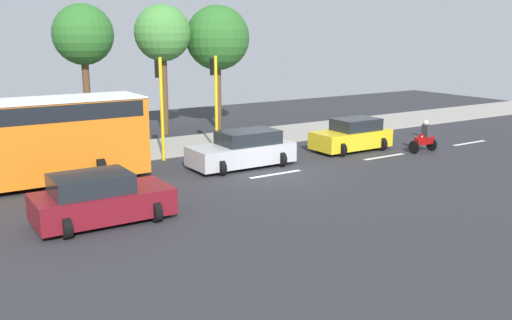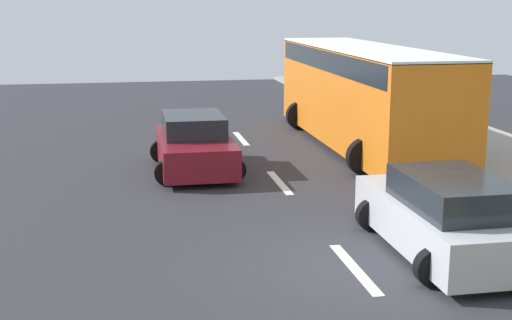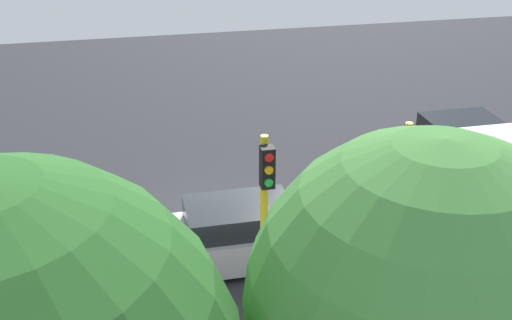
# 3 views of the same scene
# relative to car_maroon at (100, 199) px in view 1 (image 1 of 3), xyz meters

# --- Properties ---
(ground_plane) EXTENTS (40.00, 60.00, 0.10)m
(ground_plane) POSITION_rel_car_maroon_xyz_m (1.98, -7.69, -0.76)
(ground_plane) COLOR #2D2D33
(sidewalk) EXTENTS (4.00, 60.00, 0.15)m
(sidewalk) POSITION_rel_car_maroon_xyz_m (8.98, -7.69, -0.64)
(sidewalk) COLOR #9E998E
(sidewalk) RESTS_ON ground
(lane_stripe_far_north) EXTENTS (0.20, 2.40, 0.01)m
(lane_stripe_far_north) POSITION_rel_car_maroon_xyz_m (1.98, -19.69, -0.71)
(lane_stripe_far_north) COLOR white
(lane_stripe_far_north) RESTS_ON ground
(lane_stripe_north) EXTENTS (0.20, 2.40, 0.01)m
(lane_stripe_north) POSITION_rel_car_maroon_xyz_m (1.98, -13.69, -0.71)
(lane_stripe_north) COLOR white
(lane_stripe_north) RESTS_ON ground
(lane_stripe_mid) EXTENTS (0.20, 2.40, 0.01)m
(lane_stripe_mid) POSITION_rel_car_maroon_xyz_m (1.98, -7.69, -0.71)
(lane_stripe_mid) COLOR white
(lane_stripe_mid) RESTS_ON ground
(lane_stripe_south) EXTENTS (0.20, 2.40, 0.01)m
(lane_stripe_south) POSITION_rel_car_maroon_xyz_m (1.98, -1.69, -0.71)
(lane_stripe_south) COLOR white
(lane_stripe_south) RESTS_ON ground
(car_maroon) EXTENTS (2.32, 4.00, 1.52)m
(car_maroon) POSITION_rel_car_maroon_xyz_m (0.00, 0.00, 0.00)
(car_maroon) COLOR maroon
(car_maroon) RESTS_ON ground
(car_yellow_cab) EXTENTS (2.16, 3.82, 1.52)m
(car_yellow_cab) POSITION_rel_car_maroon_xyz_m (3.88, -13.40, -0.00)
(car_yellow_cab) COLOR yellow
(car_yellow_cab) RESTS_ON ground
(car_silver) EXTENTS (2.31, 4.39, 1.52)m
(car_silver) POSITION_rel_car_maroon_xyz_m (3.82, -7.27, 0.00)
(car_silver) COLOR #B7B7BC
(car_silver) RESTS_ON ground
(motorcycle) EXTENTS (0.60, 1.30, 1.53)m
(motorcycle) POSITION_rel_car_maroon_xyz_m (1.76, -15.99, -0.07)
(motorcycle) COLOR black
(motorcycle) RESTS_ON ground
(pedestrian_near_signal) EXTENTS (0.40, 0.24, 1.69)m
(pedestrian_near_signal) POSITION_rel_car_maroon_xyz_m (8.70, -4.85, 0.35)
(pedestrian_near_signal) COLOR #72604C
(pedestrian_near_signal) RESTS_ON sidewalk
(pedestrian_by_tree) EXTENTS (0.40, 0.24, 1.69)m
(pedestrian_by_tree) POSITION_rel_car_maroon_xyz_m (8.41, 0.42, 0.35)
(pedestrian_by_tree) COLOR #3F3F3F
(pedestrian_by_tree) RESTS_ON sidewalk
(traffic_light_corner) EXTENTS (0.49, 0.24, 4.50)m
(traffic_light_corner) POSITION_rel_car_maroon_xyz_m (6.83, -7.62, 2.22)
(traffic_light_corner) COLOR yellow
(traffic_light_corner) RESTS_ON ground
(traffic_light_midblock) EXTENTS (0.49, 0.24, 4.50)m
(traffic_light_midblock) POSITION_rel_car_maroon_xyz_m (6.83, -4.93, 2.22)
(traffic_light_midblock) COLOR yellow
(traffic_light_midblock) RESTS_ON ground
(street_tree_south) EXTENTS (3.63, 3.63, 7.03)m
(street_tree_south) POSITION_rel_car_maroon_xyz_m (12.69, -10.99, 4.47)
(street_tree_south) COLOR brown
(street_tree_south) RESTS_ON ground
(street_tree_north) EXTENTS (2.98, 2.98, 6.92)m
(street_tree_north) POSITION_rel_car_maroon_xyz_m (12.50, -3.38, 4.65)
(street_tree_north) COLOR brown
(street_tree_north) RESTS_ON ground
(street_tree_center) EXTENTS (3.02, 3.02, 7.00)m
(street_tree_center) POSITION_rel_car_maroon_xyz_m (12.74, -7.68, 4.71)
(street_tree_center) COLOR brown
(street_tree_center) RESTS_ON ground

